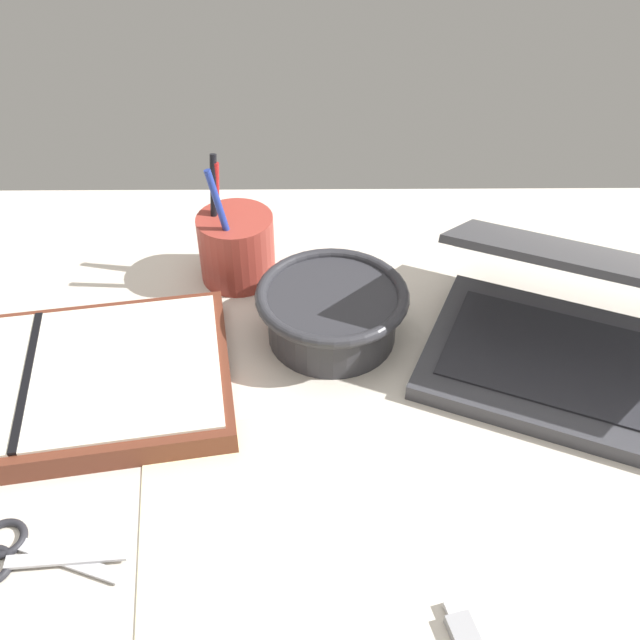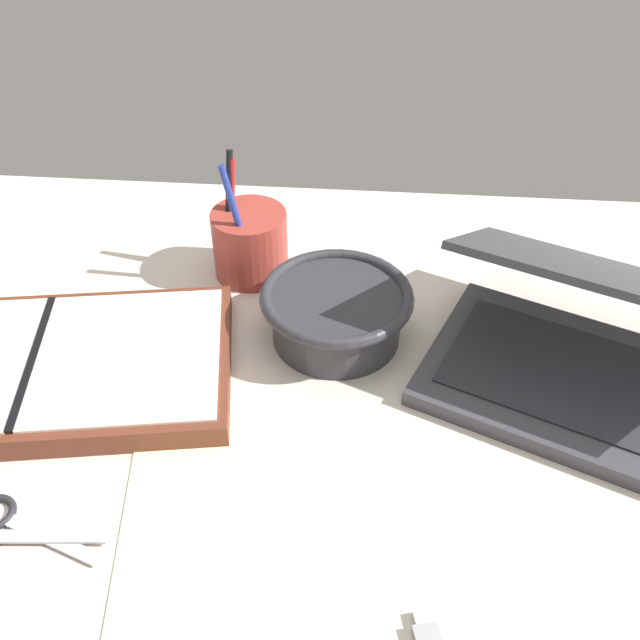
% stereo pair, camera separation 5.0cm
% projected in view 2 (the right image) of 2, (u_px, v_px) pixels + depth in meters
% --- Properties ---
extents(desk_top, '(1.40, 1.00, 0.02)m').
position_uv_depth(desk_top, '(311.00, 459.00, 0.69)').
color(desk_top, beige).
rests_on(desk_top, ground).
extents(laptop, '(0.41, 0.37, 0.16)m').
position_uv_depth(laptop, '(605.00, 352.00, 0.73)').
color(laptop, '#38383D').
rests_on(laptop, desk_top).
extents(bowl, '(0.17, 0.17, 0.07)m').
position_uv_depth(bowl, '(336.00, 312.00, 0.79)').
color(bowl, '#2D2D33').
rests_on(bowl, desk_top).
extents(pen_cup, '(0.09, 0.09, 0.16)m').
position_uv_depth(pen_cup, '(250.00, 243.00, 0.88)').
color(pen_cup, '#9E382D').
rests_on(pen_cup, desk_top).
extents(planner, '(0.44, 0.29, 0.03)m').
position_uv_depth(planner, '(36.00, 369.00, 0.75)').
color(planner, brown).
rests_on(planner, desk_top).
extents(scissors, '(0.13, 0.06, 0.01)m').
position_uv_depth(scissors, '(2.00, 529.00, 0.62)').
color(scissors, '#B7B7BC').
rests_on(scissors, desk_top).
extents(paper_sheet_front, '(0.23, 0.31, 0.00)m').
position_uv_depth(paper_sheet_front, '(229.00, 540.00, 0.61)').
color(paper_sheet_front, '#F4EFB2').
rests_on(paper_sheet_front, desk_top).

